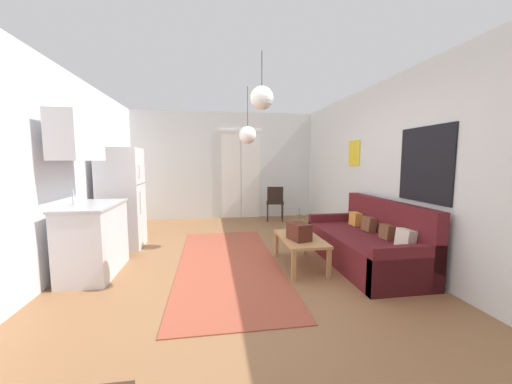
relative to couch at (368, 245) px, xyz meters
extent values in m
cube|color=#8E603D|center=(-1.82, -0.12, -0.33)|extent=(5.08, 8.20, 0.10)
cube|color=silver|center=(-1.82, 3.73, 1.06)|extent=(4.68, 0.10, 2.67)
cube|color=white|center=(-1.66, 3.67, 0.81)|extent=(0.48, 0.02, 2.18)
cube|color=white|center=(-1.16, 3.67, 0.81)|extent=(0.48, 0.02, 2.18)
cube|color=white|center=(-1.41, 3.66, 1.93)|extent=(1.05, 0.03, 0.06)
cube|color=silver|center=(0.47, -0.12, 1.06)|extent=(0.10, 7.80, 2.67)
cube|color=black|center=(0.41, -0.51, 1.13)|extent=(0.02, 0.87, 0.92)
cube|color=yellow|center=(0.41, 1.26, 1.32)|extent=(0.02, 0.38, 0.46)
cube|color=silver|center=(-4.11, -0.12, 1.06)|extent=(0.10, 7.80, 2.67)
cube|color=black|center=(-4.05, 0.64, 1.44)|extent=(0.02, 0.32, 0.40)
cube|color=#9E4733|center=(-1.95, 0.35, -0.28)|extent=(1.38, 3.44, 0.01)
cube|color=#5B191E|center=(-0.09, 0.00, -0.07)|extent=(0.88, 2.00, 0.42)
cube|color=#5B191E|center=(0.27, 0.00, 0.17)|extent=(0.15, 2.00, 0.91)
cube|color=#5B191E|center=(-0.09, -0.94, -0.01)|extent=(0.88, 0.11, 0.55)
cube|color=#5B191E|center=(-0.09, 0.94, -0.01)|extent=(0.88, 0.11, 0.55)
cube|color=beige|center=(0.12, -0.62, 0.25)|extent=(0.16, 0.23, 0.23)
cube|color=brown|center=(0.13, -0.23, 0.24)|extent=(0.15, 0.20, 0.20)
cube|color=brown|center=(0.12, 0.20, 0.25)|extent=(0.15, 0.21, 0.22)
cube|color=gold|center=(0.13, 0.61, 0.24)|extent=(0.13, 0.21, 0.21)
cube|color=#B27F4C|center=(-0.97, 0.07, 0.11)|extent=(0.53, 1.00, 0.04)
cube|color=#B27F4C|center=(-1.20, -0.39, -0.09)|extent=(0.05, 0.05, 0.37)
cube|color=#B27F4C|center=(-0.74, -0.39, -0.09)|extent=(0.05, 0.05, 0.37)
cube|color=#B27F4C|center=(-1.20, 0.53, -0.09)|extent=(0.05, 0.05, 0.37)
cube|color=#B27F4C|center=(-0.74, 0.53, -0.09)|extent=(0.05, 0.05, 0.37)
cylinder|color=#2D2D33|center=(-0.96, 0.17, 0.22)|extent=(0.11, 0.11, 0.18)
cylinder|color=#477F42|center=(-0.96, 0.17, 0.42)|extent=(0.01, 0.01, 0.22)
cube|color=#512319|center=(-1.03, -0.05, 0.24)|extent=(0.29, 0.35, 0.22)
torus|color=brown|center=(-1.03, -0.05, 0.37)|extent=(0.20, 0.01, 0.20)
cube|color=white|center=(-3.65, 1.39, 0.56)|extent=(0.63, 0.63, 1.67)
cube|color=#4C4C51|center=(-3.33, 1.39, 0.80)|extent=(0.01, 0.60, 0.01)
cylinder|color=#B7BABF|center=(-3.32, 1.21, 1.00)|extent=(0.02, 0.02, 0.23)
cylinder|color=#B7BABF|center=(-3.32, 1.21, 0.49)|extent=(0.02, 0.02, 0.37)
cube|color=silver|center=(-3.68, 0.22, 0.16)|extent=(0.55, 1.02, 0.88)
cube|color=#B7BABF|center=(-3.68, 0.22, 0.62)|extent=(0.58, 1.05, 0.03)
cube|color=#999BA0|center=(-3.68, 0.23, 0.57)|extent=(0.36, 0.40, 0.10)
cylinder|color=#B7BABF|center=(-3.89, 0.23, 0.73)|extent=(0.02, 0.02, 0.20)
cube|color=silver|center=(-3.79, 0.22, 1.47)|extent=(0.32, 0.91, 0.57)
cylinder|color=black|center=(-0.42, 3.30, -0.07)|extent=(0.03, 0.03, 0.43)
cylinder|color=black|center=(-0.77, 3.37, -0.07)|extent=(0.03, 0.03, 0.43)
cylinder|color=black|center=(-0.49, 2.96, -0.07)|extent=(0.03, 0.03, 0.43)
cylinder|color=black|center=(-0.84, 3.04, -0.07)|extent=(0.03, 0.03, 0.43)
cube|color=black|center=(-0.63, 3.17, 0.16)|extent=(0.49, 0.48, 0.04)
cube|color=black|center=(-0.67, 2.99, 0.37)|extent=(0.38, 0.11, 0.39)
cylinder|color=black|center=(-1.60, -0.40, 2.20)|extent=(0.01, 0.01, 0.38)
sphere|color=white|center=(-1.60, -0.40, 1.88)|extent=(0.26, 0.26, 0.26)
cylinder|color=black|center=(-1.56, 1.16, 2.07)|extent=(0.01, 0.01, 0.64)
sphere|color=white|center=(-1.56, 1.16, 1.61)|extent=(0.29, 0.29, 0.29)
camera|label=1|loc=(-2.18, -3.68, 1.18)|focal=20.27mm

